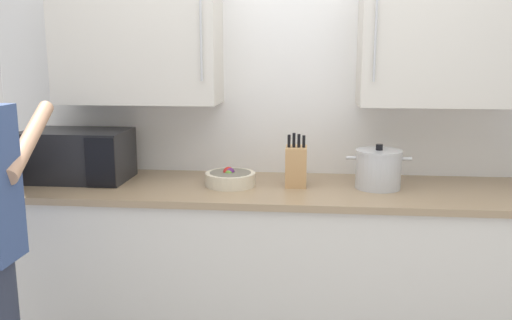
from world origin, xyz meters
The scene contains 6 objects.
back_wall_tiled centered at (0.00, 1.05, 1.49)m, with size 3.46×0.44×2.80m.
counter_unit centered at (0.00, 0.72, 0.47)m, with size 3.10×0.70×0.95m.
microwave_oven centered at (-1.18, 0.75, 1.09)m, with size 0.58×0.74×0.28m.
knife_block centered at (0.06, 0.75, 1.06)m, with size 0.11×0.15×0.28m.
stock_pot centered at (0.48, 0.74, 1.05)m, with size 0.33×0.24×0.23m.
fruit_bowl centered at (-0.29, 0.71, 0.99)m, with size 0.27×0.27×0.10m.
Camera 1 is at (0.12, -2.02, 1.64)m, focal length 37.51 mm.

